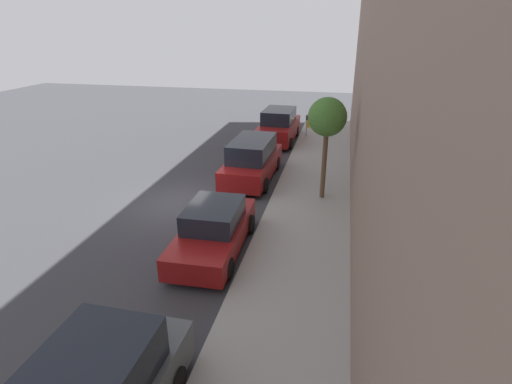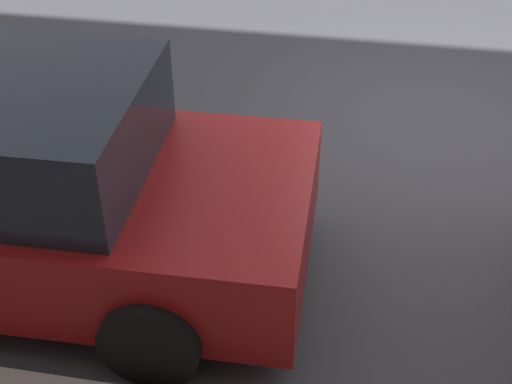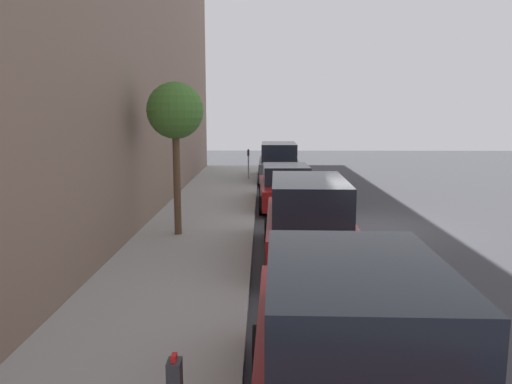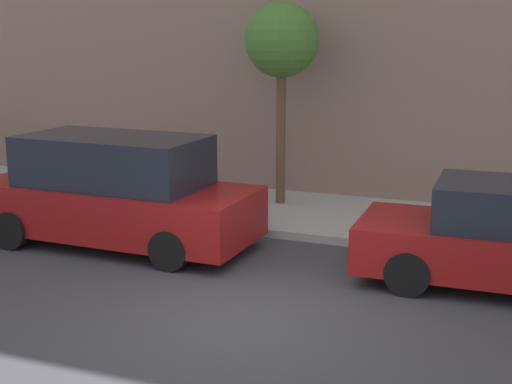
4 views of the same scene
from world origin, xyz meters
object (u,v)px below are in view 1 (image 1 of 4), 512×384
Objects in this scene: parked_suv_fourth at (279,126)px; street_tree at (327,118)px; parked_sedan_second at (214,230)px; parked_minivan_third at (252,160)px; fire_hydrant at (308,123)px; parking_meter_far at (307,123)px.

parked_suv_fourth is 1.20× the size of street_tree.
parked_minivan_third is (-0.23, 6.49, 0.20)m from parked_sedan_second.
street_tree is 5.86× the size of fire_hydrant.
fire_hydrant is (-1.68, 11.76, -2.90)m from street_tree.
parking_meter_far reaches higher than fire_hydrant.
parking_meter_far is 0.34× the size of street_tree.
parked_minivan_third reaches higher than parked_sedan_second.
street_tree is at bearing -28.63° from parked_minivan_third.
parked_sedan_second is at bearing -96.19° from parking_meter_far.
street_tree is at bearing -69.38° from parked_suv_fourth.
parked_sedan_second is 14.21m from parking_meter_far.
fire_hydrant is at bearing 80.52° from parked_minivan_third.
parked_minivan_third is 1.22× the size of street_tree.
street_tree is (3.34, -1.82, 2.47)m from parked_minivan_third.
parked_minivan_third is 7.17× the size of fire_hydrant.
parked_sedan_second is at bearing -94.98° from fire_hydrant.
parking_meter_far is (1.53, 14.13, 0.27)m from parked_sedan_second.
fire_hydrant is at bearing 85.02° from parked_sedan_second.
parked_minivan_third is at bearing 92.01° from parked_sedan_second.
fire_hydrant is (1.66, 9.94, -0.43)m from parked_minivan_third.
parked_minivan_third is at bearing 151.37° from street_tree.
parking_meter_far is at bearing 31.50° from parked_suv_fourth.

